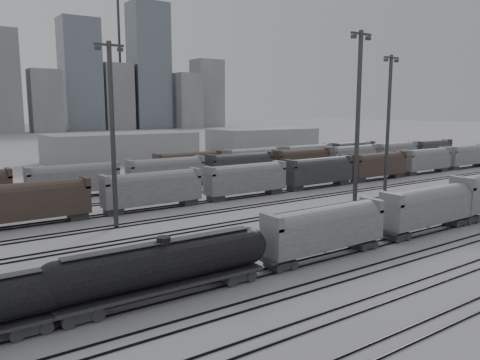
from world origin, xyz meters
TOP-DOWN VIEW (x-y plane):
  - ground at (0.00, 0.00)m, footprint 900.00×900.00m
  - tracks at (0.00, 17.50)m, footprint 220.00×71.50m
  - tank_car_b at (-21.99, 1.00)m, footprint 19.42×3.24m
  - hopper_car_a at (-4.39, 1.00)m, footprint 14.39×2.86m
  - hopper_car_b at (12.96, 1.00)m, footprint 14.96×2.97m
  - light_mast_b at (-17.28, 24.74)m, footprint 3.65×0.58m
  - light_mast_c at (18.00, 16.93)m, footprint 4.20×0.67m
  - light_mast_d at (32.55, 22.62)m, footprint 3.86×0.62m
  - bg_string_near at (8.00, 32.00)m, footprint 151.00×3.00m
  - bg_string_mid at (18.00, 48.00)m, footprint 151.00×3.00m
  - bg_string_far at (35.50, 56.00)m, footprint 66.00×3.00m
  - warehouse_mid at (10.00, 95.00)m, footprint 40.00×18.00m
  - warehouse_right at (60.00, 95.00)m, footprint 35.00×18.00m
  - skyline at (10.84, 280.00)m, footprint 316.00×22.40m
  - crane_right at (91.26, 305.00)m, footprint 42.00×1.80m

SIDE VIEW (x-z plane):
  - ground at x=0.00m, z-range 0.00..0.00m
  - tracks at x=0.00m, z-range 0.00..0.16m
  - tank_car_b at x=-21.99m, z-range 0.38..5.18m
  - bg_string_far at x=35.50m, z-range 0.00..5.60m
  - bg_string_near at x=8.00m, z-range 0.00..5.60m
  - bg_string_mid at x=18.00m, z-range 0.00..5.60m
  - hopper_car_a at x=-4.39m, z-range 0.61..5.75m
  - hopper_car_b at x=12.96m, z-range 0.63..5.98m
  - warehouse_mid at x=10.00m, z-range 0.00..8.00m
  - warehouse_right at x=60.00m, z-range 0.00..8.00m
  - light_mast_b at x=-17.28m, z-range 0.70..23.52m
  - light_mast_d at x=32.55m, z-range 0.74..24.86m
  - light_mast_c at x=18.00m, z-range 0.80..27.04m
  - skyline at x=10.84m, z-range -12.77..82.23m
  - crane_right at x=91.26m, z-range 7.39..107.39m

